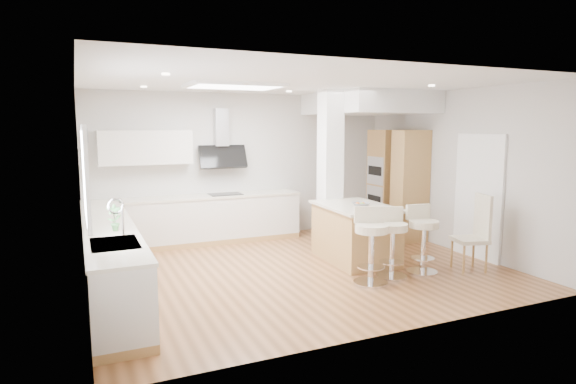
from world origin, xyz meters
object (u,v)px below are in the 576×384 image
bar_stool_b (392,239)px  bar_stool_c (423,235)px  bar_stool_a (371,241)px  peninsula (355,233)px  dining_chair (476,230)px

bar_stool_b → bar_stool_c: bearing=18.2°
bar_stool_a → bar_stool_b: (0.44, 0.13, -0.03)m
peninsula → bar_stool_a: bearing=-108.7°
dining_chair → peninsula: bearing=154.3°
bar_stool_b → dining_chair: bearing=10.1°
peninsula → dining_chair: size_ratio=1.33×
peninsula → bar_stool_c: size_ratio=1.53×
bar_stool_a → bar_stool_b: 0.46m
bar_stool_c → dining_chair: (0.83, -0.22, 0.05)m
bar_stool_c → dining_chair: bearing=-8.1°
peninsula → bar_stool_c: bearing=-57.3°
bar_stool_a → bar_stool_c: bar_stool_a is taller
peninsula → bar_stool_c: (0.56, -0.97, 0.11)m
peninsula → bar_stool_b: (0.02, -0.95, 0.10)m
bar_stool_b → peninsula: bearing=110.9°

